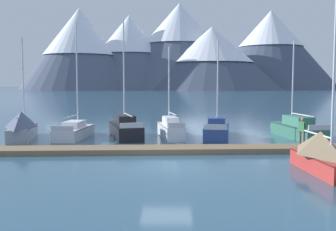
{
  "coord_description": "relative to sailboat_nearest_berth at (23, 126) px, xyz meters",
  "views": [
    {
      "loc": [
        0.31,
        -18.88,
        4.11
      ],
      "look_at": [
        0.0,
        6.0,
        2.0
      ],
      "focal_mm": 41.8,
      "sensor_mm": 36.0,
      "label": 1
    }
  ],
  "objects": [
    {
      "name": "mountain_rear_spur",
      "position": [
        75.88,
        236.37,
        26.2
      ],
      "size": [
        87.61,
        87.61,
        51.64
      ],
      "color": "#424C60",
      "rests_on": "ground"
    },
    {
      "name": "sailboat_second_berth",
      "position": [
        3.56,
        1.06,
        -0.45
      ],
      "size": [
        2.13,
        5.86,
        8.6
      ],
      "color": "silver",
      "rests_on": "ground"
    },
    {
      "name": "dock",
      "position": [
        10.51,
        -4.93,
        -0.84
      ],
      "size": [
        23.74,
        3.4,
        0.3
      ],
      "color": "#846B4C",
      "rests_on": "ground"
    },
    {
      "name": "sailboat_outer_slip",
      "position": [
        17.68,
        -10.43,
        -0.12
      ],
      "size": [
        1.87,
        6.11,
        9.0
      ],
      "color": "#B2332D",
      "rests_on": "ground"
    },
    {
      "name": "mountain_central_massif",
      "position": [
        -15.44,
        210.8,
        22.81
      ],
      "size": [
        70.05,
        70.05,
        44.7
      ],
      "color": "#4C566B",
      "rests_on": "ground"
    },
    {
      "name": "ground_plane",
      "position": [
        10.51,
        -8.93,
        -0.99
      ],
      "size": [
        700.0,
        700.0,
        0.0
      ],
      "primitive_type": "plane",
      "color": "#335B75"
    },
    {
      "name": "mountain_shoulder_ridge",
      "position": [
        14.82,
        217.24,
        26.89
      ],
      "size": [
        88.0,
        88.0,
        52.82
      ],
      "color": "#4C566B",
      "rests_on": "ground"
    },
    {
      "name": "sailboat_nearest_berth",
      "position": [
        0.0,
        0.0,
        0.0
      ],
      "size": [
        2.64,
        6.41,
        7.35
      ],
      "color": "#93939E",
      "rests_on": "ground"
    },
    {
      "name": "sailboat_end_of_dock",
      "position": [
        20.12,
        1.64,
        -0.36
      ],
      "size": [
        2.73,
        7.48,
        7.25
      ],
      "color": "#336B56",
      "rests_on": "ground"
    },
    {
      "name": "mountain_east_summit",
      "position": [
        33.06,
        198.74,
        18.21
      ],
      "size": [
        80.12,
        80.12,
        35.79
      ],
      "color": "#424C60",
      "rests_on": "ground"
    },
    {
      "name": "sailboat_far_berth",
      "position": [
        14.13,
        1.29,
        -0.37
      ],
      "size": [
        2.52,
        6.69,
        7.15
      ],
      "color": "navy",
      "rests_on": "ground"
    },
    {
      "name": "person_on_dock",
      "position": [
        18.61,
        -4.36,
        0.28
      ],
      "size": [
        0.4,
        0.49,
        1.69
      ],
      "color": "brown",
      "rests_on": "dock"
    },
    {
      "name": "sailboat_mid_dock_starboard",
      "position": [
        10.54,
        1.66,
        -0.36
      ],
      "size": [
        2.33,
        6.09,
        6.81
      ],
      "color": "white",
      "rests_on": "ground"
    },
    {
      "name": "mountain_west_summit",
      "position": [
        -42.58,
        197.77,
        23.9
      ],
      "size": [
        67.99,
        67.99,
        46.37
      ],
      "color": "#4C566B",
      "rests_on": "ground"
    },
    {
      "name": "sailboat_mid_dock_port",
      "position": [
        7.1,
        1.64,
        -0.32
      ],
      "size": [
        3.5,
        7.11,
        8.73
      ],
      "color": "black",
      "rests_on": "ground"
    }
  ]
}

